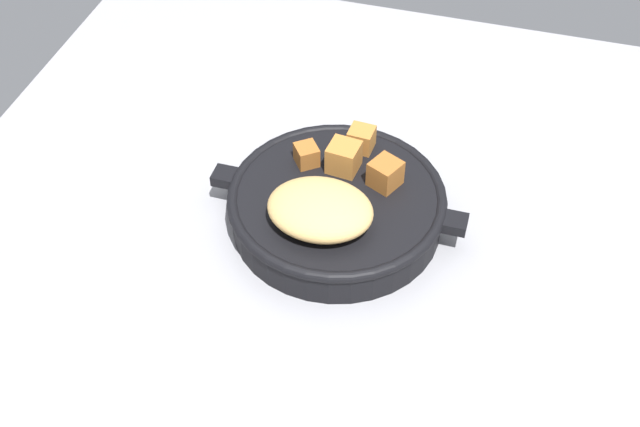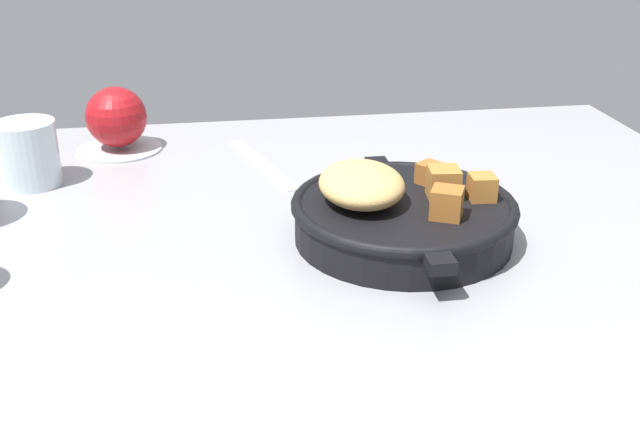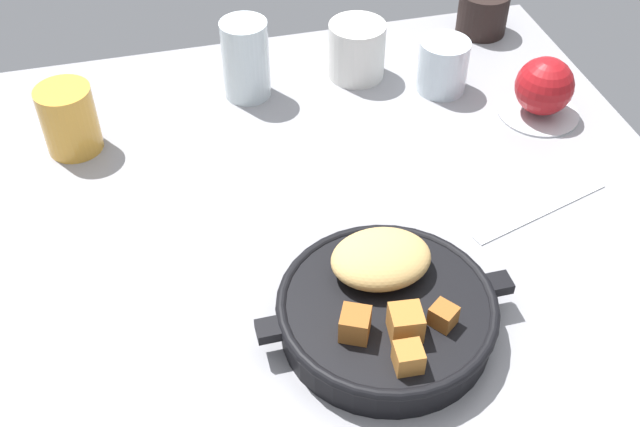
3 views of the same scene
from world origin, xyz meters
The scene contains 3 objects.
ground_plane centered at (0.00, 0.00, -1.20)cm, with size 91.47×102.33×2.40cm, color gray.
cast_iron_skillet centered at (2.39, -8.68, 2.95)cm, with size 26.90×22.61×7.87cm.
butter_knife centered at (26.09, 3.20, 0.18)cm, with size 19.90×1.60×0.36cm, color silver.
Camera 1 is at (-13.01, 50.57, 64.52)cm, focal length 47.46 mm.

